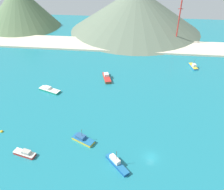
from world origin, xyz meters
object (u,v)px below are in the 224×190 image
Objects in this scene: fishing_boat_4 at (25,153)px; buoy_0 at (2,131)px; fishing_boat_3 at (117,163)px; fishing_boat_5 at (83,139)px; fishing_boat_6 at (107,77)px; radio_tower at (178,23)px; fishing_boat_7 at (193,66)px; fishing_boat_2 at (49,90)px.

fishing_boat_4 is 7.55× the size of buoy_0.
fishing_boat_3 is at bearing -1.30° from fishing_boat_4.
fishing_boat_6 is at bearing 86.62° from fishing_boat_5.
fishing_boat_4 is at bearing -119.85° from radio_tower.
fishing_boat_7 is at bearing -79.11° from radio_tower.
radio_tower reaches higher than fishing_boat_7.
buoy_0 is (-8.32, -30.02, -0.51)m from fishing_boat_2.
fishing_boat_6 reaches higher than fishing_boat_2.
radio_tower is (75.10, 97.02, 14.84)m from buoy_0.
fishing_boat_3 is 112.79m from radio_tower.
fishing_boat_5 is 0.82× the size of fishing_boat_6.
fishing_boat_5 reaches higher than fishing_boat_2.
fishing_boat_3 is (36.46, -40.71, 0.22)m from fishing_boat_2.
fishing_boat_5 is 1.06× the size of fishing_boat_7.
fishing_boat_7 is 37.12m from radio_tower.
fishing_boat_2 is at bearing -150.69° from fishing_boat_6.
fishing_boat_6 is at bearing 69.34° from fishing_boat_4.
buoy_0 is at bearing -105.49° from fishing_boat_2.
buoy_0 is (-34.27, -44.58, -0.75)m from fishing_boat_6.
fishing_boat_5 is (23.25, -31.20, 0.14)m from fishing_boat_2.
fishing_boat_2 is at bearing 97.65° from fishing_boat_4.
radio_tower reaches higher than buoy_0.
radio_tower reaches higher than fishing_boat_2.
buoy_0 is at bearing -127.54° from fishing_boat_6.
fishing_boat_2 is at bearing -134.90° from radio_tower.
fishing_boat_3 reaches higher than buoy_0.
fishing_boat_7 reaches higher than fishing_boat_4.
fishing_boat_3 is 56.27m from fishing_boat_6.
fishing_boat_2 is 10.48× the size of buoy_0.
fishing_boat_7 is at bearing 21.64° from fishing_boat_6.
fishing_boat_7 is (50.01, 64.54, -0.04)m from fishing_boat_5.
fishing_boat_7 reaches higher than fishing_boat_6.
fishing_boat_3 reaches higher than fishing_boat_4.
buoy_0 is (-31.57, 1.19, -0.64)m from fishing_boat_5.
fishing_boat_2 is 29.76m from fishing_boat_6.
fishing_boat_3 reaches higher than fishing_boat_6.
radio_tower is at bearing 45.10° from fishing_boat_2.
fishing_boat_5 is at bearing -93.38° from fishing_boat_6.
radio_tower is at bearing 60.15° from fishing_boat_4.
fishing_boat_3 is 1.09× the size of fishing_boat_4.
fishing_boat_6 is 10.17× the size of buoy_0.
fishing_boat_6 is at bearing -127.91° from radio_tower.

